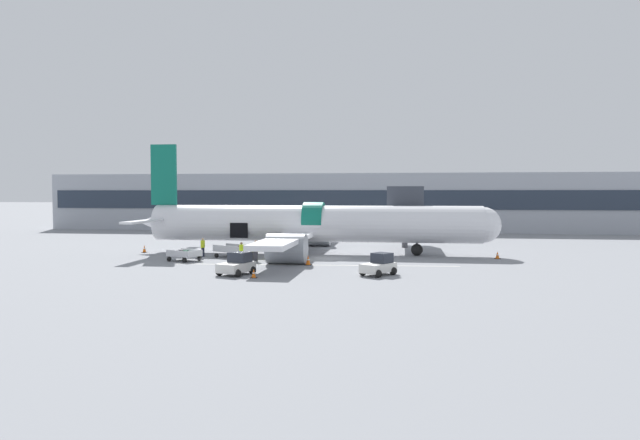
{
  "coord_description": "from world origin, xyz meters",
  "views": [
    {
      "loc": [
        6.94,
        -49.28,
        5.85
      ],
      "look_at": [
        -0.42,
        1.38,
        3.33
      ],
      "focal_mm": 32.0,
      "sensor_mm": 36.0,
      "label": 1
    }
  ],
  "objects_px": {
    "baggage_cart_queued": "(185,256)",
    "suitcase_on_tarmac_upright": "(254,256)",
    "airplane": "(309,225)",
    "ground_crew_supervisor": "(270,251)",
    "baggage_cart_loading": "(234,251)",
    "ground_crew_loader_b": "(203,247)",
    "baggage_tug_mid": "(379,266)",
    "ground_crew_driver": "(274,247)",
    "ground_crew_loader_a": "(241,251)",
    "ground_crew_marshal": "(279,249)",
    "ground_crew_helper": "(256,250)",
    "baggage_tug_lead": "(237,265)"
  },
  "relations": [
    {
      "from": "airplane",
      "to": "ground_crew_loader_a",
      "type": "bearing_deg",
      "value": -123.77
    },
    {
      "from": "airplane",
      "to": "ground_crew_supervisor",
      "type": "height_order",
      "value": "airplane"
    },
    {
      "from": "baggage_tug_mid",
      "to": "ground_crew_loader_a",
      "type": "height_order",
      "value": "ground_crew_loader_a"
    },
    {
      "from": "ground_crew_supervisor",
      "to": "ground_crew_helper",
      "type": "relative_size",
      "value": 0.89
    },
    {
      "from": "ground_crew_loader_a",
      "to": "suitcase_on_tarmac_upright",
      "type": "bearing_deg",
      "value": 63.28
    },
    {
      "from": "baggage_tug_mid",
      "to": "ground_crew_loader_a",
      "type": "relative_size",
      "value": 1.8
    },
    {
      "from": "baggage_cart_loading",
      "to": "ground_crew_helper",
      "type": "bearing_deg",
      "value": -43.1
    },
    {
      "from": "airplane",
      "to": "baggage_tug_mid",
      "type": "bearing_deg",
      "value": -60.89
    },
    {
      "from": "airplane",
      "to": "ground_crew_loader_b",
      "type": "bearing_deg",
      "value": -158.85
    },
    {
      "from": "baggage_cart_queued",
      "to": "suitcase_on_tarmac_upright",
      "type": "relative_size",
      "value": 4.24
    },
    {
      "from": "airplane",
      "to": "baggage_tug_mid",
      "type": "height_order",
      "value": "airplane"
    },
    {
      "from": "ground_crew_loader_a",
      "to": "ground_crew_driver",
      "type": "xyz_separation_m",
      "value": [
        2.02,
        3.42,
        0.05
      ]
    },
    {
      "from": "ground_crew_loader_b",
      "to": "ground_crew_helper",
      "type": "relative_size",
      "value": 0.94
    },
    {
      "from": "ground_crew_loader_b",
      "to": "ground_crew_supervisor",
      "type": "bearing_deg",
      "value": -18.71
    },
    {
      "from": "ground_crew_loader_b",
      "to": "suitcase_on_tarmac_upright",
      "type": "relative_size",
      "value": 2.04
    },
    {
      "from": "baggage_cart_queued",
      "to": "suitcase_on_tarmac_upright",
      "type": "xyz_separation_m",
      "value": [
        5.68,
        1.5,
        -0.09
      ]
    },
    {
      "from": "ground_crew_supervisor",
      "to": "baggage_tug_mid",
      "type": "bearing_deg",
      "value": -36.29
    },
    {
      "from": "baggage_cart_queued",
      "to": "ground_crew_supervisor",
      "type": "xyz_separation_m",
      "value": [
        7.12,
        1.06,
        0.38
      ]
    },
    {
      "from": "ground_crew_marshal",
      "to": "suitcase_on_tarmac_upright",
      "type": "bearing_deg",
      "value": -167.72
    },
    {
      "from": "ground_crew_loader_a",
      "to": "ground_crew_helper",
      "type": "height_order",
      "value": "ground_crew_helper"
    },
    {
      "from": "airplane",
      "to": "ground_crew_loader_b",
      "type": "height_order",
      "value": "airplane"
    },
    {
      "from": "baggage_tug_lead",
      "to": "baggage_cart_loading",
      "type": "distance_m",
      "value": 10.52
    },
    {
      "from": "baggage_cart_queued",
      "to": "ground_crew_supervisor",
      "type": "bearing_deg",
      "value": 8.46
    },
    {
      "from": "baggage_cart_loading",
      "to": "baggage_cart_queued",
      "type": "xyz_separation_m",
      "value": [
        -3.45,
        -2.86,
        -0.12
      ]
    },
    {
      "from": "baggage_tug_lead",
      "to": "baggage_tug_mid",
      "type": "relative_size",
      "value": 1.04
    },
    {
      "from": "baggage_tug_mid",
      "to": "ground_crew_helper",
      "type": "relative_size",
      "value": 1.66
    },
    {
      "from": "airplane",
      "to": "ground_crew_helper",
      "type": "xyz_separation_m",
      "value": [
        -3.42,
        -6.5,
        -1.8
      ]
    },
    {
      "from": "ground_crew_driver",
      "to": "ground_crew_marshal",
      "type": "bearing_deg",
      "value": -63.9
    },
    {
      "from": "baggage_tug_mid",
      "to": "ground_crew_driver",
      "type": "distance_m",
      "value": 13.51
    },
    {
      "from": "baggage_tug_lead",
      "to": "ground_crew_supervisor",
      "type": "relative_size",
      "value": 1.94
    },
    {
      "from": "ground_crew_helper",
      "to": "suitcase_on_tarmac_upright",
      "type": "relative_size",
      "value": 2.16
    },
    {
      "from": "ground_crew_driver",
      "to": "ground_crew_loader_a",
      "type": "bearing_deg",
      "value": -120.59
    },
    {
      "from": "ground_crew_marshal",
      "to": "ground_crew_loader_a",
      "type": "bearing_deg",
      "value": -145.55
    },
    {
      "from": "baggage_cart_loading",
      "to": "suitcase_on_tarmac_upright",
      "type": "height_order",
      "value": "baggage_cart_loading"
    },
    {
      "from": "baggage_tug_lead",
      "to": "ground_crew_supervisor",
      "type": "bearing_deg",
      "value": 87.04
    },
    {
      "from": "ground_crew_driver",
      "to": "baggage_tug_mid",
      "type": "bearing_deg",
      "value": -44.13
    },
    {
      "from": "baggage_tug_mid",
      "to": "baggage_cart_loading",
      "type": "relative_size",
      "value": 0.71
    },
    {
      "from": "suitcase_on_tarmac_upright",
      "to": "ground_crew_marshal",
      "type": "bearing_deg",
      "value": 12.28
    },
    {
      "from": "baggage_tug_mid",
      "to": "ground_crew_supervisor",
      "type": "relative_size",
      "value": 1.87
    },
    {
      "from": "ground_crew_loader_a",
      "to": "baggage_cart_queued",
      "type": "bearing_deg",
      "value": -179.56
    },
    {
      "from": "baggage_cart_queued",
      "to": "ground_crew_supervisor",
      "type": "relative_size",
      "value": 2.21
    },
    {
      "from": "airplane",
      "to": "ground_crew_loader_b",
      "type": "xyz_separation_m",
      "value": [
        -9.15,
        -3.54,
        -1.85
      ]
    },
    {
      "from": "baggage_tug_mid",
      "to": "ground_crew_supervisor",
      "type": "bearing_deg",
      "value": 143.71
    },
    {
      "from": "baggage_cart_loading",
      "to": "ground_crew_loader_b",
      "type": "xyz_separation_m",
      "value": [
        -3.08,
        0.49,
        0.32
      ]
    },
    {
      "from": "baggage_cart_queued",
      "to": "suitcase_on_tarmac_upright",
      "type": "distance_m",
      "value": 5.87
    },
    {
      "from": "baggage_cart_loading",
      "to": "suitcase_on_tarmac_upright",
      "type": "bearing_deg",
      "value": -31.55
    },
    {
      "from": "airplane",
      "to": "ground_crew_marshal",
      "type": "xyz_separation_m",
      "value": [
        -1.81,
        -4.94,
        -1.79
      ]
    },
    {
      "from": "airplane",
      "to": "baggage_tug_mid",
      "type": "relative_size",
      "value": 11.52
    },
    {
      "from": "ground_crew_supervisor",
      "to": "ground_crew_loader_b",
      "type": "bearing_deg",
      "value": 161.29
    },
    {
      "from": "baggage_tug_mid",
      "to": "baggage_cart_queued",
      "type": "height_order",
      "value": "baggage_tug_mid"
    }
  ]
}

